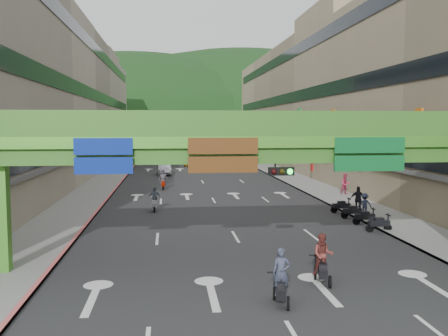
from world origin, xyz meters
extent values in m
plane|color=black|center=(0.00, 0.00, 0.00)|extent=(320.00, 320.00, 0.00)
cube|color=#28282B|center=(0.00, 50.00, 0.01)|extent=(18.00, 140.00, 0.02)
cube|color=gray|center=(-11.00, 50.00, 0.07)|extent=(4.00, 140.00, 0.15)
cube|color=gray|center=(11.00, 50.00, 0.07)|extent=(4.00, 140.00, 0.15)
cube|color=#CC5959|center=(-9.10, 50.00, 0.09)|extent=(0.20, 140.00, 0.18)
cube|color=gray|center=(9.10, 50.00, 0.09)|extent=(0.20, 140.00, 0.18)
cube|color=#9E937F|center=(-19.00, 50.00, 9.50)|extent=(12.00, 95.00, 19.00)
cube|color=black|center=(-12.95, 50.00, 4.20)|extent=(0.08, 90.25, 1.40)
cube|color=black|center=(-12.95, 50.00, 10.20)|extent=(0.08, 90.25, 1.40)
cube|color=black|center=(-12.95, 50.00, 16.20)|extent=(0.08, 90.25, 1.40)
cube|color=gray|center=(19.00, 50.00, 9.50)|extent=(12.00, 95.00, 19.00)
cube|color=black|center=(12.95, 50.00, 4.20)|extent=(0.08, 90.25, 1.40)
cube|color=black|center=(12.95, 50.00, 10.20)|extent=(0.08, 90.25, 1.40)
cube|color=black|center=(12.95, 50.00, 16.20)|extent=(0.08, 90.25, 1.40)
cube|color=#4C9E2D|center=(0.00, 6.00, 5.75)|extent=(28.00, 2.20, 0.50)
cube|color=#387223|center=(0.00, 6.00, 5.15)|extent=(28.00, 1.76, 0.70)
cube|color=#4C9E2D|center=(-11.00, 6.00, 2.40)|extent=(0.60, 0.60, 4.80)
cube|color=#387223|center=(0.00, 4.96, 6.55)|extent=(28.00, 0.12, 1.10)
cube|color=#387223|center=(0.00, 7.04, 6.55)|extent=(28.00, 0.12, 1.10)
cube|color=navy|center=(-6.50, 4.92, 5.15)|extent=(2.40, 0.12, 1.50)
cube|color=#593314|center=(-1.50, 4.92, 5.15)|extent=(3.00, 0.12, 1.50)
cube|color=#0C5926|center=(5.00, 4.92, 5.15)|extent=(3.20, 0.12, 1.50)
cube|color=black|center=(1.00, 4.77, 4.50)|extent=(1.10, 0.28, 0.35)
cube|color=#4C9E2D|center=(0.00, 65.00, 5.75)|extent=(28.00, 2.20, 0.50)
cube|color=#387223|center=(0.00, 65.00, 5.15)|extent=(28.00, 1.76, 0.70)
cube|color=#4C9E2D|center=(-11.00, 65.00, 2.40)|extent=(0.60, 0.60, 4.80)
cube|color=#4C9E2D|center=(11.00, 65.00, 2.40)|extent=(0.60, 0.60, 4.80)
cube|color=#387223|center=(0.00, 63.96, 6.55)|extent=(28.00, 0.12, 1.10)
cube|color=#387223|center=(0.00, 66.04, 6.55)|extent=(28.00, 0.12, 1.10)
ellipsoid|color=#1C4419|center=(-15.00, 160.00, 0.00)|extent=(168.00, 140.00, 112.00)
ellipsoid|color=#1C4419|center=(25.00, 180.00, 0.00)|extent=(208.00, 176.00, 128.00)
cylinder|color=black|center=(0.00, 30.00, 6.20)|extent=(26.00, 0.03, 0.03)
cone|color=red|center=(-12.50, 30.00, 5.95)|extent=(0.36, 0.36, 0.40)
cone|color=gold|center=(-10.23, 30.00, 5.95)|extent=(0.36, 0.36, 0.40)
cone|color=#193FB2|center=(-7.95, 30.00, 5.95)|extent=(0.36, 0.36, 0.40)
cone|color=silver|center=(-5.68, 30.00, 5.95)|extent=(0.36, 0.36, 0.40)
cone|color=#198C33|center=(-3.41, 30.00, 5.95)|extent=(0.36, 0.36, 0.40)
cone|color=orange|center=(-1.14, 30.00, 5.95)|extent=(0.36, 0.36, 0.40)
cone|color=red|center=(1.14, 30.00, 5.95)|extent=(0.36, 0.36, 0.40)
cone|color=gold|center=(3.41, 30.00, 5.95)|extent=(0.36, 0.36, 0.40)
cone|color=#193FB2|center=(5.68, 30.00, 5.95)|extent=(0.36, 0.36, 0.40)
cone|color=silver|center=(7.95, 30.00, 5.95)|extent=(0.36, 0.36, 0.40)
cone|color=#198C33|center=(10.23, 30.00, 5.95)|extent=(0.36, 0.36, 0.40)
cone|color=orange|center=(12.50, 30.00, 5.95)|extent=(0.36, 0.36, 0.40)
cube|color=black|center=(0.18, 1.00, 0.55)|extent=(0.65, 1.35, 0.35)
cube|color=black|center=(0.18, 1.00, 0.80)|extent=(0.42, 0.61, 0.18)
cube|color=black|center=(0.05, 1.53, 1.05)|extent=(0.55, 0.19, 0.06)
cylinder|color=black|center=(0.05, 1.53, 0.25)|extent=(0.22, 0.51, 0.50)
cylinder|color=black|center=(0.31, 0.47, 0.25)|extent=(0.22, 0.51, 0.50)
imported|color=#33384C|center=(0.18, 1.00, 1.22)|extent=(0.72, 0.56, 1.74)
cube|color=black|center=(2.40, 3.17, 0.55)|extent=(0.67, 1.35, 0.35)
cube|color=black|center=(2.40, 3.17, 0.80)|extent=(0.43, 0.61, 0.18)
cube|color=black|center=(2.26, 3.70, 1.05)|extent=(0.55, 0.20, 0.06)
cylinder|color=black|center=(2.26, 3.70, 0.25)|extent=(0.23, 0.51, 0.50)
cylinder|color=black|center=(2.54, 2.64, 0.25)|extent=(0.23, 0.51, 0.50)
imported|color=maroon|center=(2.40, 3.17, 1.22)|extent=(0.98, 0.85, 1.74)
cube|color=gray|center=(-4.90, 21.03, 0.55)|extent=(0.35, 1.30, 0.35)
cube|color=gray|center=(-4.90, 21.03, 0.80)|extent=(0.30, 0.55, 0.18)
cube|color=gray|center=(-4.89, 21.58, 1.05)|extent=(0.55, 0.06, 0.06)
cylinder|color=black|center=(-4.89, 21.58, 0.25)|extent=(0.10, 0.50, 0.50)
cylinder|color=black|center=(-4.90, 20.48, 0.25)|extent=(0.10, 0.50, 0.50)
imported|color=#232A32|center=(-4.90, 21.03, 1.09)|extent=(0.87, 0.36, 1.49)
cube|color=#780F00|center=(-4.39, 33.71, 0.55)|extent=(0.40, 1.31, 0.35)
cube|color=#780F00|center=(-4.39, 33.71, 0.80)|extent=(0.32, 0.56, 0.18)
cube|color=#780F00|center=(-4.37, 34.26, 1.05)|extent=(0.55, 0.08, 0.06)
cylinder|color=black|center=(-4.37, 34.26, 0.25)|extent=(0.12, 0.50, 0.50)
cylinder|color=black|center=(-4.41, 33.17, 0.25)|extent=(0.12, 0.50, 0.50)
imported|color=#3F3E46|center=(-4.39, 33.71, 1.18)|extent=(0.83, 0.56, 1.66)
cube|color=black|center=(8.80, 12.32, 0.55)|extent=(1.32, 0.43, 0.35)
cube|color=black|center=(8.80, 12.32, 0.80)|extent=(0.57, 0.33, 0.18)
cube|color=black|center=(9.35, 12.28, 1.05)|extent=(0.09, 0.55, 0.06)
cylinder|color=black|center=(9.35, 12.28, 0.25)|extent=(0.51, 0.13, 0.50)
cylinder|color=black|center=(8.25, 12.35, 0.25)|extent=(0.51, 0.13, 0.50)
cube|color=black|center=(8.80, 14.52, 0.55)|extent=(1.32, 0.43, 0.35)
cube|color=black|center=(8.80, 14.52, 0.80)|extent=(0.57, 0.33, 0.18)
cube|color=black|center=(9.35, 14.48, 1.05)|extent=(0.09, 0.55, 0.06)
cylinder|color=black|center=(9.35, 14.48, 0.25)|extent=(0.51, 0.13, 0.50)
cylinder|color=black|center=(8.25, 14.55, 0.25)|extent=(0.51, 0.13, 0.50)
cube|color=black|center=(8.80, 16.72, 0.55)|extent=(1.32, 0.43, 0.35)
cube|color=black|center=(8.80, 16.72, 0.80)|extent=(0.57, 0.33, 0.18)
cube|color=black|center=(9.35, 16.68, 1.05)|extent=(0.09, 0.55, 0.06)
cylinder|color=black|center=(9.35, 16.68, 0.25)|extent=(0.51, 0.13, 0.50)
cylinder|color=black|center=(8.25, 16.75, 0.25)|extent=(0.51, 0.13, 0.50)
cube|color=black|center=(8.80, 18.92, 0.55)|extent=(1.32, 0.43, 0.35)
cube|color=black|center=(8.80, 18.92, 0.80)|extent=(0.57, 0.33, 0.18)
cube|color=black|center=(9.35, 18.88, 1.05)|extent=(0.09, 0.55, 0.06)
cylinder|color=black|center=(9.35, 18.88, 0.25)|extent=(0.51, 0.13, 0.50)
cylinder|color=black|center=(8.25, 18.95, 0.25)|extent=(0.51, 0.13, 0.50)
imported|color=silver|center=(-4.39, 48.44, 0.76)|extent=(1.89, 4.68, 1.51)
imported|color=#D97500|center=(-0.41, 62.12, 0.73)|extent=(2.24, 4.49, 1.47)
imported|color=#B32F4F|center=(12.20, 27.42, 0.93)|extent=(0.94, 0.76, 1.86)
imported|color=black|center=(9.80, 18.29, 0.95)|extent=(1.19, 0.95, 1.89)
imported|color=#2B324C|center=(9.80, 17.03, 0.79)|extent=(0.80, 0.58, 1.57)
camera|label=1|loc=(-3.82, -16.17, 6.51)|focal=40.00mm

